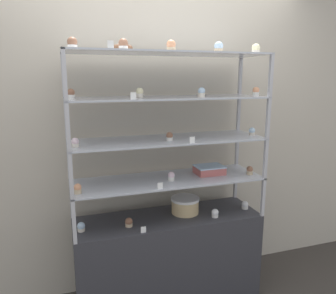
{
  "coord_description": "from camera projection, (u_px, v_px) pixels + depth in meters",
  "views": [
    {
      "loc": [
        -0.72,
        -2.19,
        1.74
      ],
      "look_at": [
        0.0,
        0.0,
        1.25
      ],
      "focal_mm": 35.0,
      "sensor_mm": 36.0,
      "label": 1
    }
  ],
  "objects": [
    {
      "name": "back_wall",
      "position": [
        154.0,
        132.0,
        2.68
      ],
      "size": [
        8.0,
        0.05,
        2.6
      ],
      "color": "beige",
      "rests_on": "ground_plane"
    },
    {
      "name": "display_base",
      "position": [
        168.0,
        259.0,
        2.54
      ],
      "size": [
        1.39,
        0.44,
        0.71
      ],
      "color": "#333338",
      "rests_on": "ground_plane"
    },
    {
      "name": "display_riser_lower",
      "position": [
        168.0,
        181.0,
        2.41
      ],
      "size": [
        1.39,
        0.44,
        0.3
      ],
      "color": "#B7B7BC",
      "rests_on": "display_base"
    },
    {
      "name": "display_riser_middle",
      "position": [
        168.0,
        141.0,
        2.35
      ],
      "size": [
        1.39,
        0.44,
        0.3
      ],
      "color": "#B7B7BC",
      "rests_on": "display_riser_lower"
    },
    {
      "name": "display_riser_upper",
      "position": [
        168.0,
        99.0,
        2.29
      ],
      "size": [
        1.39,
        0.44,
        0.3
      ],
      "color": "#B7B7BC",
      "rests_on": "display_riser_middle"
    },
    {
      "name": "display_riser_top",
      "position": [
        168.0,
        55.0,
        2.22
      ],
      "size": [
        1.39,
        0.44,
        0.3
      ],
      "color": "#B7B7BC",
      "rests_on": "display_riser_upper"
    },
    {
      "name": "layer_cake_centerpiece",
      "position": [
        185.0,
        205.0,
        2.53
      ],
      "size": [
        0.22,
        0.22,
        0.12
      ],
      "color": "#DBBC84",
      "rests_on": "display_base"
    },
    {
      "name": "sheet_cake_frosted",
      "position": [
        209.0,
        170.0,
        2.53
      ],
      "size": [
        0.22,
        0.17,
        0.06
      ],
      "color": "#C66660",
      "rests_on": "display_riser_lower"
    },
    {
      "name": "cupcake_0",
      "position": [
        81.0,
        227.0,
        2.23
      ],
      "size": [
        0.05,
        0.05,
        0.06
      ],
      "color": "beige",
      "rests_on": "display_base"
    },
    {
      "name": "cupcake_1",
      "position": [
        129.0,
        222.0,
        2.3
      ],
      "size": [
        0.05,
        0.05,
        0.06
      ],
      "color": "#CCB28C",
      "rests_on": "display_base"
    },
    {
      "name": "cupcake_2",
      "position": [
        215.0,
        213.0,
        2.46
      ],
      "size": [
        0.05,
        0.05,
        0.06
      ],
      "color": "white",
      "rests_on": "display_base"
    },
    {
      "name": "cupcake_3",
      "position": [
        245.0,
        205.0,
        2.61
      ],
      "size": [
        0.05,
        0.05,
        0.06
      ],
      "color": "white",
      "rests_on": "display_base"
    },
    {
      "name": "price_tag_0",
      "position": [
        143.0,
        230.0,
        2.21
      ],
      "size": [
        0.04,
        0.0,
        0.04
      ],
      "color": "white",
      "rests_on": "display_base"
    },
    {
      "name": "cupcake_4",
      "position": [
        78.0,
        189.0,
        2.1
      ],
      "size": [
        0.05,
        0.05,
        0.07
      ],
      "color": "#CCB28C",
      "rests_on": "display_riser_lower"
    },
    {
      "name": "cupcake_5",
      "position": [
        171.0,
        176.0,
        2.36
      ],
      "size": [
        0.05,
        0.05,
        0.07
      ],
      "color": "white",
      "rests_on": "display_riser_lower"
    },
    {
      "name": "cupcake_6",
      "position": [
        250.0,
        170.0,
        2.51
      ],
      "size": [
        0.05,
        0.05,
        0.07
      ],
      "color": "#CCB28C",
      "rests_on": "display_riser_lower"
    },
    {
      "name": "price_tag_1",
      "position": [
        160.0,
        186.0,
        2.18
      ],
      "size": [
        0.04,
        0.0,
        0.04
      ],
      "color": "white",
      "rests_on": "display_riser_lower"
    },
    {
      "name": "cupcake_7",
      "position": [
        75.0,
        143.0,
        2.07
      ],
      "size": [
        0.05,
        0.05,
        0.06
      ],
      "color": "beige",
      "rests_on": "display_riser_middle"
    },
    {
      "name": "cupcake_8",
      "position": [
        170.0,
        136.0,
        2.28
      ],
      "size": [
        0.05,
        0.05,
        0.06
      ],
      "color": "white",
      "rests_on": "display_riser_middle"
    },
    {
      "name": "cupcake_9",
      "position": [
        252.0,
        132.0,
        2.49
      ],
      "size": [
        0.05,
        0.05,
        0.06
      ],
      "color": "beige",
      "rests_on": "display_riser_middle"
    },
    {
      "name": "price_tag_2",
      "position": [
        192.0,
        140.0,
        2.19
      ],
      "size": [
        0.04,
        0.0,
        0.04
      ],
      "color": "white",
      "rests_on": "display_riser_middle"
    },
    {
      "name": "cupcake_10",
      "position": [
        71.0,
        94.0,
        2.02
      ],
      "size": [
        0.05,
        0.05,
        0.07
      ],
      "color": "white",
      "rests_on": "display_riser_upper"
    },
    {
      "name": "cupcake_11",
      "position": [
        140.0,
        93.0,
        2.18
      ],
      "size": [
        0.05,
        0.05,
        0.07
      ],
      "color": "beige",
      "rests_on": "display_riser_upper"
    },
    {
      "name": "cupcake_12",
      "position": [
        202.0,
        92.0,
        2.25
      ],
      "size": [
        0.05,
        0.05,
        0.07
      ],
      "color": "beige",
      "rests_on": "display_riser_upper"
    },
    {
      "name": "cupcake_13",
      "position": [
        256.0,
        92.0,
        2.37
      ],
      "size": [
        0.05,
        0.05,
        0.07
      ],
      "color": "white",
      "rests_on": "display_riser_upper"
    },
    {
      "name": "price_tag_3",
      "position": [
        133.0,
        96.0,
        2.01
      ],
      "size": [
        0.04,
        0.0,
        0.04
      ],
      "color": "white",
      "rests_on": "display_riser_upper"
    },
    {
      "name": "cupcake_14",
      "position": [
        72.0,
        43.0,
        1.96
      ],
      "size": [
        0.06,
        0.06,
        0.07
      ],
      "color": "white",
      "rests_on": "display_riser_top"
    },
    {
      "name": "cupcake_15",
      "position": [
        123.0,
        45.0,
        2.04
      ],
      "size": [
        0.06,
        0.06,
        0.07
      ],
      "color": "white",
      "rests_on": "display_riser_top"
    },
    {
      "name": "cupcake_16",
      "position": [
        171.0,
        46.0,
        2.11
      ],
      "size": [
        0.06,
        0.06,
        0.07
      ],
      "color": "#CCB28C",
      "rests_on": "display_riser_top"
    },
    {
      "name": "cupcake_17",
      "position": [
        219.0,
        47.0,
        2.22
      ],
      "size": [
        0.06,
        0.06,
        0.07
      ],
      "color": "#CCB28C",
      "rests_on": "display_riser_top"
    },
    {
      "name": "cupcake_18",
      "position": [
        256.0,
        49.0,
        2.36
      ],
      "size": [
        0.06,
        0.06,
        0.07
      ],
      "color": "beige",
      "rests_on": "display_riser_top"
    },
    {
      "name": "price_tag_4",
      "position": [
        111.0,
        44.0,
        1.9
      ],
      "size": [
        0.04,
        0.0,
        0.04
      ],
      "color": "white",
      "rests_on": "display_riser_top"
    },
    {
      "name": "donut_glazed",
      "position": [
        122.0,
        48.0,
        2.14
      ],
      "size": [
        0.14,
        0.14,
        0.04
      ],
      "color": "brown",
      "rests_on": "display_riser_top"
    }
  ]
}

